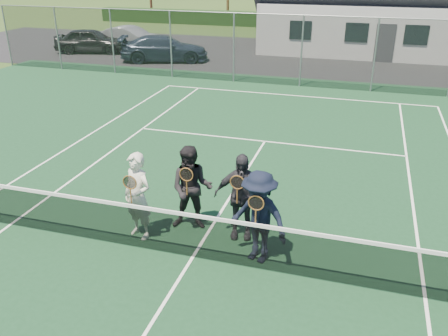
{
  "coord_description": "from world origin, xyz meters",
  "views": [
    {
      "loc": [
        2.72,
        -7.0,
        5.23
      ],
      "look_at": [
        0.16,
        1.5,
        1.25
      ],
      "focal_mm": 38.0,
      "sensor_mm": 36.0,
      "label": 1
    }
  ],
  "objects_px": {
    "car_c": "(164,49)",
    "player_a": "(138,196)",
    "car_b": "(131,38)",
    "tennis_net": "(192,234)",
    "player_c": "(241,196)",
    "player_d": "(259,217)",
    "car_a": "(91,40)",
    "player_b": "(192,188)"
  },
  "relations": [
    {
      "from": "car_b",
      "to": "player_b",
      "type": "bearing_deg",
      "value": -143.87
    },
    {
      "from": "car_c",
      "to": "player_c",
      "type": "height_order",
      "value": "player_c"
    },
    {
      "from": "car_b",
      "to": "player_a",
      "type": "xyz_separation_m",
      "value": [
        9.87,
        -19.06,
        0.24
      ]
    },
    {
      "from": "player_c",
      "to": "player_d",
      "type": "distance_m",
      "value": 0.87
    },
    {
      "from": "car_b",
      "to": "player_b",
      "type": "distance_m",
      "value": 21.33
    },
    {
      "from": "player_a",
      "to": "car_b",
      "type": "bearing_deg",
      "value": 117.38
    },
    {
      "from": "player_b",
      "to": "car_c",
      "type": "bearing_deg",
      "value": 115.2
    },
    {
      "from": "tennis_net",
      "to": "player_d",
      "type": "distance_m",
      "value": 1.28
    },
    {
      "from": "player_a",
      "to": "player_c",
      "type": "relative_size",
      "value": 1.0
    },
    {
      "from": "car_a",
      "to": "player_d",
      "type": "relative_size",
      "value": 2.29
    },
    {
      "from": "car_c",
      "to": "tennis_net",
      "type": "distance_m",
      "value": 18.61
    },
    {
      "from": "car_b",
      "to": "car_c",
      "type": "height_order",
      "value": "car_b"
    },
    {
      "from": "car_a",
      "to": "car_c",
      "type": "distance_m",
      "value": 5.23
    },
    {
      "from": "tennis_net",
      "to": "player_b",
      "type": "xyz_separation_m",
      "value": [
        -0.38,
        1.05,
        0.38
      ]
    },
    {
      "from": "tennis_net",
      "to": "car_c",
      "type": "bearing_deg",
      "value": 114.89
    },
    {
      "from": "player_a",
      "to": "player_c",
      "type": "bearing_deg",
      "value": 16.86
    },
    {
      "from": "car_a",
      "to": "player_b",
      "type": "height_order",
      "value": "player_b"
    },
    {
      "from": "car_a",
      "to": "player_b",
      "type": "relative_size",
      "value": 2.29
    },
    {
      "from": "car_b",
      "to": "tennis_net",
      "type": "relative_size",
      "value": 0.35
    },
    {
      "from": "player_b",
      "to": "tennis_net",
      "type": "bearing_deg",
      "value": -69.84
    },
    {
      "from": "car_c",
      "to": "player_b",
      "type": "relative_size",
      "value": 2.59
    },
    {
      "from": "player_c",
      "to": "player_d",
      "type": "relative_size",
      "value": 1.0
    },
    {
      "from": "player_b",
      "to": "player_d",
      "type": "bearing_deg",
      "value": -25.38
    },
    {
      "from": "tennis_net",
      "to": "player_c",
      "type": "bearing_deg",
      "value": 56.53
    },
    {
      "from": "player_b",
      "to": "car_a",
      "type": "bearing_deg",
      "value": 126.62
    },
    {
      "from": "car_a",
      "to": "player_a",
      "type": "bearing_deg",
      "value": -160.47
    },
    {
      "from": "player_a",
      "to": "player_b",
      "type": "relative_size",
      "value": 1.0
    },
    {
      "from": "car_b",
      "to": "player_c",
      "type": "bearing_deg",
      "value": -141.58
    },
    {
      "from": "car_b",
      "to": "tennis_net",
      "type": "distance_m",
      "value": 22.43
    },
    {
      "from": "car_a",
      "to": "car_c",
      "type": "xyz_separation_m",
      "value": [
        5.12,
        -1.07,
        -0.02
      ]
    },
    {
      "from": "player_a",
      "to": "player_b",
      "type": "height_order",
      "value": "same"
    },
    {
      "from": "car_b",
      "to": "player_b",
      "type": "relative_size",
      "value": 2.3
    },
    {
      "from": "car_b",
      "to": "car_c",
      "type": "relative_size",
      "value": 0.89
    },
    {
      "from": "player_b",
      "to": "player_c",
      "type": "relative_size",
      "value": 1.0
    },
    {
      "from": "player_c",
      "to": "tennis_net",
      "type": "bearing_deg",
      "value": -123.47
    },
    {
      "from": "car_c",
      "to": "player_b",
      "type": "distance_m",
      "value": 17.5
    },
    {
      "from": "car_c",
      "to": "player_a",
      "type": "xyz_separation_m",
      "value": [
        6.56,
        -16.47,
        0.24
      ]
    },
    {
      "from": "player_d",
      "to": "player_a",
      "type": "bearing_deg",
      "value": 177.53
    },
    {
      "from": "car_a",
      "to": "player_c",
      "type": "relative_size",
      "value": 2.29
    },
    {
      "from": "player_d",
      "to": "player_c",
      "type": "bearing_deg",
      "value": 127.14
    },
    {
      "from": "player_b",
      "to": "player_c",
      "type": "height_order",
      "value": "same"
    },
    {
      "from": "player_d",
      "to": "tennis_net",
      "type": "bearing_deg",
      "value": -165.61
    }
  ]
}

